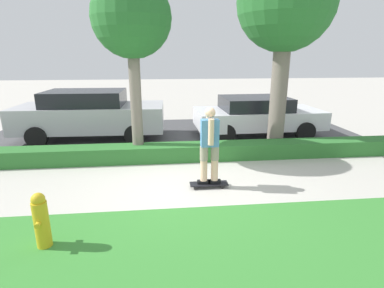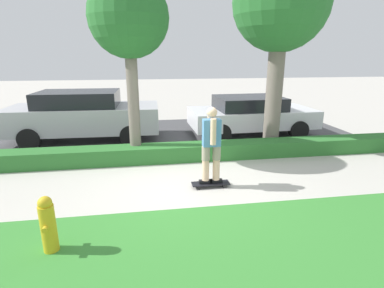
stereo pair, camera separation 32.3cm
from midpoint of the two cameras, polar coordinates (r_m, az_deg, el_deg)
name	(u,v)px [view 1 (the left image)]	position (r m, az deg, el deg)	size (l,w,h in m)	color
ground_plane	(187,185)	(6.31, 0.43, -7.78)	(60.00, 60.00, 0.00)	#BCB7AD
street_asphalt	(176,134)	(10.27, -2.20, 1.83)	(12.48, 5.00, 0.01)	#474749
hedge_row	(181,152)	(7.72, -0.90, -1.55)	(12.48, 0.60, 0.41)	#2D702D
skateboard	(209,184)	(6.19, 4.74, -7.61)	(0.78, 0.24, 0.09)	black
skater_person	(210,144)	(5.90, 4.94, -0.06)	(0.48, 0.40, 1.57)	black
tree_near	(132,21)	(7.54, -10.14, 22.14)	(1.85, 1.85, 4.37)	#70665B
tree_mid	(286,5)	(8.64, 18.55, 23.74)	(2.47, 2.47, 5.13)	#70665B
parked_car_front	(90,114)	(10.10, -17.95, 5.49)	(4.63, 1.98, 1.55)	#B7B7BC
parked_car_middle	(257,115)	(10.32, 13.14, 5.40)	(4.18, 2.02, 1.29)	silver
fire_hydrant	(41,220)	(4.66, -24.98, -13.05)	(0.20, 0.33, 0.82)	gold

